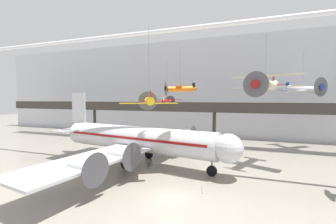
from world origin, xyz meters
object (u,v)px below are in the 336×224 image
(suspended_plane_cream_biplane, at_px, (265,83))
(stanchion_barrier, at_px, (202,192))
(airliner_silver_main, at_px, (135,139))
(suspended_plane_white_twin, at_px, (302,90))
(suspended_plane_orange_highwing, at_px, (180,89))
(suspended_plane_red_highwing, at_px, (167,101))
(suspended_plane_yellow_lowwing, at_px, (149,101))

(suspended_plane_cream_biplane, bearing_deg, stanchion_barrier, -2.35)
(stanchion_barrier, bearing_deg, suspended_plane_cream_biplane, 65.25)
(suspended_plane_cream_biplane, xyz_separation_m, stanchion_barrier, (-6.27, -13.60, -11.51))
(airliner_silver_main, xyz_separation_m, suspended_plane_white_twin, (25.34, 20.05, 7.72))
(suspended_plane_orange_highwing, height_order, suspended_plane_cream_biplane, suspended_plane_cream_biplane)
(suspended_plane_orange_highwing, bearing_deg, suspended_plane_red_highwing, -88.10)
(airliner_silver_main, distance_m, suspended_plane_white_twin, 33.22)
(suspended_plane_orange_highwing, bearing_deg, suspended_plane_cream_biplane, 133.46)
(airliner_silver_main, distance_m, stanchion_barrier, 14.45)
(suspended_plane_white_twin, height_order, stanchion_barrier, suspended_plane_white_twin)
(suspended_plane_orange_highwing, distance_m, suspended_plane_cream_biplane, 14.45)
(airliner_silver_main, xyz_separation_m, suspended_plane_yellow_lowwing, (4.08, -3.88, 5.69))
(airliner_silver_main, xyz_separation_m, suspended_plane_cream_biplane, (17.95, 5.77, 8.20))
(suspended_plane_orange_highwing, height_order, stanchion_barrier, suspended_plane_orange_highwing)
(airliner_silver_main, height_order, suspended_plane_white_twin, suspended_plane_white_twin)
(suspended_plane_cream_biplane, height_order, suspended_plane_yellow_lowwing, suspended_plane_cream_biplane)
(suspended_plane_cream_biplane, xyz_separation_m, suspended_plane_yellow_lowwing, (-13.87, -9.65, -2.51))
(airliner_silver_main, xyz_separation_m, stanchion_barrier, (11.69, -7.83, -3.31))
(suspended_plane_cream_biplane, bearing_deg, suspended_plane_yellow_lowwing, -32.78)
(suspended_plane_red_highwing, height_order, suspended_plane_yellow_lowwing, suspended_plane_yellow_lowwing)
(suspended_plane_yellow_lowwing, bearing_deg, suspended_plane_white_twin, -70.08)
(suspended_plane_orange_highwing, relative_size, suspended_plane_yellow_lowwing, 0.81)
(airliner_silver_main, bearing_deg, suspended_plane_orange_highwing, 76.09)
(suspended_plane_white_twin, bearing_deg, suspended_plane_yellow_lowwing, -82.11)
(suspended_plane_white_twin, bearing_deg, suspended_plane_orange_highwing, -104.20)
(airliner_silver_main, relative_size, suspended_plane_white_twin, 4.19)
(airliner_silver_main, bearing_deg, suspended_plane_cream_biplane, 26.72)
(suspended_plane_yellow_lowwing, bearing_deg, suspended_plane_red_highwing, -13.67)
(suspended_plane_yellow_lowwing, bearing_deg, airliner_silver_main, 17.98)
(suspended_plane_red_highwing, relative_size, suspended_plane_yellow_lowwing, 1.01)
(suspended_plane_orange_highwing, bearing_deg, suspended_plane_white_twin, 174.75)
(suspended_plane_cream_biplane, bearing_deg, suspended_plane_red_highwing, -99.89)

